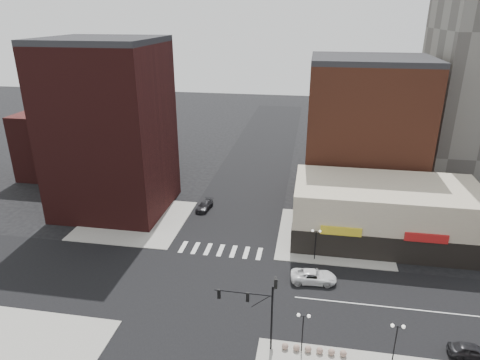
# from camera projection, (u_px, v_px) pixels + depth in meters

# --- Properties ---
(ground) EXTENTS (240.00, 240.00, 0.00)m
(ground) POSITION_uv_depth(u_px,v_px,m) (206.00, 288.00, 48.37)
(ground) COLOR black
(ground) RESTS_ON ground
(road_ew) EXTENTS (200.00, 14.00, 0.02)m
(road_ew) POSITION_uv_depth(u_px,v_px,m) (206.00, 288.00, 48.37)
(road_ew) COLOR black
(road_ew) RESTS_ON ground
(road_ns) EXTENTS (14.00, 200.00, 0.02)m
(road_ns) POSITION_uv_depth(u_px,v_px,m) (206.00, 288.00, 48.36)
(road_ns) COLOR black
(road_ns) RESTS_ON ground
(sidewalk_nw) EXTENTS (15.00, 15.00, 0.12)m
(sidewalk_nw) POSITION_uv_depth(u_px,v_px,m) (136.00, 220.00, 63.92)
(sidewalk_nw) COLOR gray
(sidewalk_nw) RESTS_ON ground
(sidewalk_ne) EXTENTS (15.00, 15.00, 0.12)m
(sidewalk_ne) POSITION_uv_depth(u_px,v_px,m) (333.00, 236.00, 59.32)
(sidewalk_ne) COLOR gray
(sidewalk_ne) RESTS_ON ground
(building_nw) EXTENTS (16.00, 15.00, 25.00)m
(building_nw) POSITION_uv_depth(u_px,v_px,m) (110.00, 131.00, 63.70)
(building_nw) COLOR #341110
(building_nw) RESTS_ON ground
(building_nw_low) EXTENTS (20.00, 18.00, 12.00)m
(building_nw_low) POSITION_uv_depth(u_px,v_px,m) (87.00, 140.00, 82.35)
(building_nw_low) COLOR #341110
(building_nw_low) RESTS_ON ground
(building_ne_midrise) EXTENTS (18.00, 15.00, 22.00)m
(building_ne_midrise) POSITION_uv_depth(u_px,v_px,m) (364.00, 133.00, 68.30)
(building_ne_midrise) COLOR brown
(building_ne_midrise) RESTS_ON ground
(building_ne_row) EXTENTS (24.20, 12.20, 8.00)m
(building_ne_row) POSITION_uv_depth(u_px,v_px,m) (384.00, 217.00, 57.55)
(building_ne_row) COLOR #C2B89A
(building_ne_row) RESTS_ON ground
(traffic_signal) EXTENTS (5.59, 3.09, 7.77)m
(traffic_signal) POSITION_uv_depth(u_px,v_px,m) (262.00, 302.00, 38.22)
(traffic_signal) COLOR black
(traffic_signal) RESTS_ON ground
(street_lamp_se_a) EXTENTS (1.22, 0.32, 4.16)m
(street_lamp_se_a) POSITION_uv_depth(u_px,v_px,m) (303.00, 323.00, 38.08)
(street_lamp_se_a) COLOR black
(street_lamp_se_a) RESTS_ON sidewalk_se
(street_lamp_se_b) EXTENTS (1.22, 0.32, 4.16)m
(street_lamp_se_b) POSITION_uv_depth(u_px,v_px,m) (397.00, 334.00, 36.82)
(street_lamp_se_b) COLOR black
(street_lamp_se_b) RESTS_ON sidewalk_se
(street_lamp_ne) EXTENTS (1.22, 0.32, 4.16)m
(street_lamp_ne) POSITION_uv_depth(u_px,v_px,m) (316.00, 237.00, 52.58)
(street_lamp_ne) COLOR black
(street_lamp_ne) RESTS_ON sidewalk_ne
(bollard_row) EXTENTS (5.87, 0.62, 0.62)m
(bollard_row) POSITION_uv_depth(u_px,v_px,m) (314.00, 350.00, 38.96)
(bollard_row) COLOR #A1816F
(bollard_row) RESTS_ON sidewalk_se
(white_suv) EXTENTS (5.39, 2.80, 1.45)m
(white_suv) POSITION_uv_depth(u_px,v_px,m) (314.00, 276.00, 49.19)
(white_suv) COLOR white
(white_suv) RESTS_ON ground
(dark_sedan_east) EXTENTS (4.00, 1.73, 1.34)m
(dark_sedan_east) POSITION_uv_depth(u_px,v_px,m) (471.00, 351.00, 38.49)
(dark_sedan_east) COLOR black
(dark_sedan_east) RESTS_ON ground
(dark_sedan_north) EXTENTS (2.30, 4.47, 1.24)m
(dark_sedan_north) POSITION_uv_depth(u_px,v_px,m) (205.00, 206.00, 67.19)
(dark_sedan_north) COLOR black
(dark_sedan_north) RESTS_ON ground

